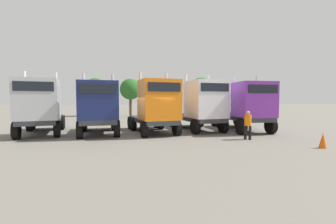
# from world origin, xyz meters

# --- Properties ---
(ground) EXTENTS (200.00, 200.00, 0.00)m
(ground) POSITION_xyz_m (0.00, 0.00, 0.00)
(ground) COLOR slate
(semi_truck_silver) EXTENTS (3.73, 6.60, 4.27)m
(semi_truck_silver) POSITION_xyz_m (-7.28, 1.24, 1.92)
(semi_truck_silver) COLOR #333338
(semi_truck_silver) RESTS_ON ground
(semi_truck_navy) EXTENTS (3.21, 5.95, 4.12)m
(semi_truck_navy) POSITION_xyz_m (-3.47, 0.70, 1.84)
(semi_truck_navy) COLOR #333338
(semi_truck_navy) RESTS_ON ground
(semi_truck_orange) EXTENTS (3.55, 6.14, 4.27)m
(semi_truck_orange) POSITION_xyz_m (0.35, 0.58, 1.89)
(semi_truck_orange) COLOR #333338
(semi_truck_orange) RESTS_ON ground
(semi_truck_white) EXTENTS (3.48, 6.37, 4.32)m
(semi_truck_white) POSITION_xyz_m (3.89, 1.48, 1.95)
(semi_truck_white) COLOR #333338
(semi_truck_white) RESTS_ON ground
(semi_truck_purple) EXTENTS (2.62, 6.29, 4.19)m
(semi_truck_purple) POSITION_xyz_m (7.11, 0.70, 1.85)
(semi_truck_purple) COLOR #333338
(semi_truck_purple) RESTS_ON ground
(visitor_in_hivis) EXTENTS (0.56, 0.56, 1.71)m
(visitor_in_hivis) POSITION_xyz_m (5.49, -2.35, 0.99)
(visitor_in_hivis) COLOR black
(visitor_in_hivis) RESTS_ON ground
(traffic_cone_near) EXTENTS (0.36, 0.36, 0.75)m
(traffic_cone_near) POSITION_xyz_m (7.91, -5.21, 0.37)
(traffic_cone_near) COLOR #F2590C
(traffic_cone_near) RESTS_ON ground
(oak_far_left) EXTENTS (3.06, 3.06, 5.44)m
(oak_far_left) POSITION_xyz_m (-6.33, 19.36, 3.88)
(oak_far_left) COLOR #4C3823
(oak_far_left) RESTS_ON ground
(oak_far_centre) EXTENTS (2.87, 2.87, 5.22)m
(oak_far_centre) POSITION_xyz_m (-1.41, 17.12, 3.75)
(oak_far_centre) COLOR #4C3823
(oak_far_centre) RESTS_ON ground
(oak_far_right) EXTENTS (3.24, 3.24, 5.62)m
(oak_far_right) POSITION_xyz_m (8.91, 18.02, 3.98)
(oak_far_right) COLOR #4C3823
(oak_far_right) RESTS_ON ground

